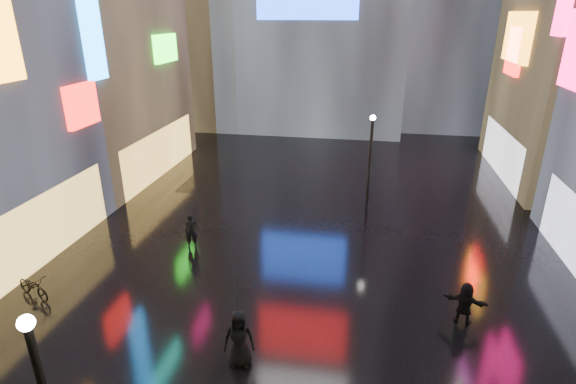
# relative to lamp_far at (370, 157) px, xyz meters

# --- Properties ---
(ground) EXTENTS (140.00, 140.00, 0.00)m
(ground) POSITION_rel_lamp_far_xyz_m (-2.49, -2.67, -2.94)
(ground) COLOR black
(ground) RESTS_ON ground
(lamp_far) EXTENTS (0.30, 0.30, 5.20)m
(lamp_far) POSITION_rel_lamp_far_xyz_m (0.00, 0.00, 0.00)
(lamp_far) COLOR black
(lamp_far) RESTS_ON ground
(pedestrian_4) EXTENTS (1.04, 0.79, 1.90)m
(pedestrian_4) POSITION_rel_lamp_far_xyz_m (-3.62, -12.65, -1.99)
(pedestrian_4) COLOR black
(pedestrian_4) RESTS_ON ground
(pedestrian_5) EXTENTS (1.53, 0.82, 1.58)m
(pedestrian_5) POSITION_rel_lamp_far_xyz_m (3.44, -9.37, -2.15)
(pedestrian_5) COLOR black
(pedestrian_5) RESTS_ON ground
(pedestrian_6) EXTENTS (0.70, 0.59, 1.63)m
(pedestrian_6) POSITION_rel_lamp_far_xyz_m (-7.80, -5.93, -2.13)
(pedestrian_6) COLOR black
(pedestrian_6) RESTS_ON ground
(umbrella_2) EXTENTS (1.36, 1.36, 0.87)m
(umbrella_2) POSITION_rel_lamp_far_xyz_m (-3.62, -12.65, -0.61)
(umbrella_2) COLOR black
(umbrella_2) RESTS_ON pedestrian_4
(bicycle) EXTENTS (1.85, 1.19, 0.92)m
(bicycle) POSITION_rel_lamp_far_xyz_m (-12.27, -10.65, -2.48)
(bicycle) COLOR black
(bicycle) RESTS_ON ground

